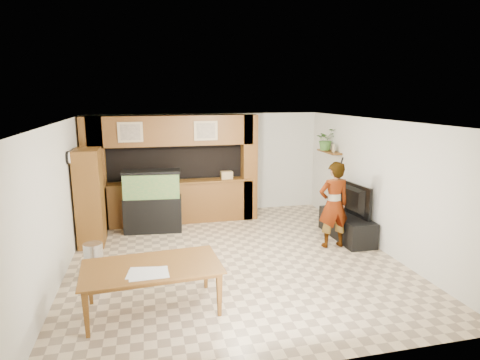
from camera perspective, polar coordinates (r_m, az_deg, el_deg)
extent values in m
plane|color=#C9B18B|center=(7.83, -1.01, -11.04)|extent=(6.50, 6.50, 0.00)
plane|color=white|center=(7.22, -1.09, 8.33)|extent=(6.50, 6.50, 0.00)
plane|color=beige|center=(10.55, -4.79, 2.33)|extent=(6.00, 0.00, 6.00)
plane|color=beige|center=(7.41, -24.40, -2.85)|extent=(0.00, 6.50, 6.50)
plane|color=beige|center=(8.55, 19.01, -0.56)|extent=(0.00, 6.50, 6.50)
cube|color=brown|center=(9.85, -9.21, -3.25)|extent=(3.80, 0.35, 1.00)
cube|color=brown|center=(9.73, -9.31, -0.29)|extent=(3.80, 0.43, 0.04)
cube|color=brown|center=(9.55, -9.56, 6.94)|extent=(3.80, 0.35, 0.70)
cube|color=brown|center=(9.73, -20.00, 0.82)|extent=(0.50, 0.35, 2.60)
cube|color=brown|center=(9.96, 1.31, 1.80)|extent=(0.35, 0.35, 2.60)
cube|color=black|center=(10.19, -9.61, 2.71)|extent=(4.20, 0.45, 0.85)
cube|color=tan|center=(9.34, -15.34, 6.58)|extent=(0.55, 0.03, 0.45)
cube|color=tan|center=(9.32, -15.34, 6.57)|extent=(0.43, 0.01, 0.35)
cube|color=tan|center=(9.43, -4.90, 7.00)|extent=(0.55, 0.03, 0.45)
cube|color=tan|center=(9.41, -4.88, 7.00)|extent=(0.43, 0.01, 0.35)
cylinder|color=black|center=(8.25, -23.27, 2.92)|extent=(0.04, 0.25, 0.25)
cylinder|color=white|center=(8.25, -23.10, 2.93)|extent=(0.01, 0.21, 0.21)
cube|color=brown|center=(10.09, 12.57, 3.94)|extent=(0.25, 0.90, 0.04)
cube|color=brown|center=(8.81, -20.58, -2.33)|extent=(0.50, 0.82, 2.00)
cylinder|color=#B2B2B7|center=(7.44, -20.06, -10.60)|extent=(0.32, 0.32, 0.59)
cube|color=black|center=(9.38, -12.25, -4.78)|extent=(1.28, 0.48, 0.80)
cube|color=#388D4E|center=(9.21, -12.44, -0.74)|extent=(1.23, 0.45, 0.56)
cube|color=black|center=(9.15, -12.53, 1.15)|extent=(1.28, 0.48, 0.06)
cube|color=black|center=(9.08, 14.91, -6.36)|extent=(0.59, 1.60, 0.53)
imported|color=black|center=(8.91, 15.12, -2.64)|extent=(0.29, 1.20, 0.69)
cube|color=tan|center=(9.89, 13.12, 4.43)|extent=(0.06, 0.15, 0.19)
imported|color=#3D6C2B|center=(10.19, 12.10, 5.68)|extent=(0.59, 0.55, 0.54)
imported|color=#9B8155|center=(8.33, 13.17, -3.45)|extent=(0.65, 0.43, 1.78)
cylinder|color=black|center=(8.02, 14.30, 2.67)|extent=(0.03, 0.09, 0.15)
imported|color=brown|center=(6.07, -12.26, -14.92)|extent=(2.01, 1.22, 0.68)
cube|color=silver|center=(5.75, -13.09, -12.72)|extent=(0.57, 0.46, 0.01)
cube|color=silver|center=(5.71, -12.85, -12.86)|extent=(0.54, 0.40, 0.01)
cube|color=tan|center=(9.87, -1.92, 0.71)|extent=(0.29, 0.20, 0.19)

